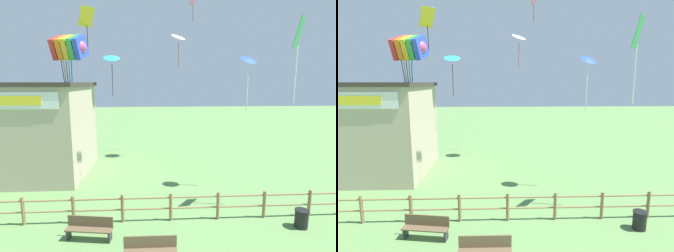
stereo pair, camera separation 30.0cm
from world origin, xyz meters
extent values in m
cylinder|color=olive|center=(-6.25, 6.03, 0.62)|extent=(0.14, 0.14, 1.25)
cylinder|color=olive|center=(-4.17, 6.03, 0.62)|extent=(0.14, 0.14, 1.25)
cylinder|color=olive|center=(-2.08, 6.03, 0.62)|extent=(0.14, 0.14, 1.25)
cylinder|color=olive|center=(0.00, 6.03, 0.62)|extent=(0.14, 0.14, 1.25)
cylinder|color=olive|center=(2.08, 6.03, 0.62)|extent=(0.14, 0.14, 1.25)
cylinder|color=olive|center=(4.17, 6.03, 0.62)|extent=(0.14, 0.14, 1.25)
cylinder|color=olive|center=(6.25, 6.03, 0.62)|extent=(0.14, 0.14, 1.25)
cylinder|color=olive|center=(0.00, 6.03, 1.06)|extent=(16.66, 0.07, 0.07)
cylinder|color=olive|center=(0.00, 6.03, 0.56)|extent=(16.66, 0.07, 0.07)
cube|color=#B7A88E|center=(-8.65, 12.63, 2.87)|extent=(7.04, 6.24, 5.74)
cube|color=#38332D|center=(-8.65, 12.63, 5.86)|extent=(7.34, 6.54, 0.24)
cube|color=white|center=(-8.65, 9.47, 5.04)|extent=(5.99, 0.08, 0.90)
cube|color=yellow|center=(-8.65, 9.42, 5.04)|extent=(4.23, 0.04, 0.49)
cube|color=brown|center=(-0.88, 3.30, 0.43)|extent=(1.80, 0.42, 0.05)
cube|color=brown|center=(-0.87, 3.48, 0.67)|extent=(1.79, 0.06, 0.43)
cube|color=brown|center=(-3.22, 4.76, 0.43)|extent=(1.83, 0.66, 0.05)
cube|color=brown|center=(-3.20, 4.94, 0.67)|extent=(1.78, 0.31, 0.43)
cube|color=#2D2D33|center=(-4.03, 4.88, 0.20)|extent=(0.11, 0.36, 0.41)
cube|color=#2D2D33|center=(-2.42, 4.64, 0.20)|extent=(0.11, 0.36, 0.41)
cylinder|color=black|center=(5.40, 5.15, 0.36)|extent=(0.53, 0.53, 0.73)
cylinder|color=black|center=(5.40, 5.15, 0.75)|extent=(0.57, 0.57, 0.04)
ellipsoid|color=#E54C8C|center=(-5.75, 12.13, 8.07)|extent=(2.51, 2.05, 1.57)
cube|color=red|center=(-6.48, 12.31, 8.07)|extent=(0.68, 1.63, 1.60)
cube|color=orange|center=(-6.12, 12.22, 8.07)|extent=(0.68, 1.63, 1.60)
cube|color=yellow|center=(-5.75, 12.13, 8.07)|extent=(0.68, 1.63, 1.60)
cube|color=green|center=(-5.39, 12.04, 8.07)|extent=(0.68, 1.63, 1.60)
cube|color=blue|center=(-5.03, 11.95, 8.07)|extent=(0.68, 1.63, 1.60)
cylinder|color=blue|center=(-6.17, 11.97, 6.61)|extent=(0.18, 0.30, 1.81)
cylinder|color=orange|center=(-6.05, 11.95, 6.61)|extent=(0.12, 0.31, 1.81)
cylinder|color=blue|center=(-5.91, 11.94, 6.61)|extent=(0.05, 0.31, 1.81)
cylinder|color=green|center=(-5.77, 11.93, 6.61)|extent=(0.12, 0.31, 1.81)
cylinder|color=blue|center=(-5.63, 11.93, 6.61)|extent=(0.18, 0.30, 1.81)
cone|color=white|center=(1.24, 15.59, 9.34)|extent=(1.50, 1.48, 0.58)
cylinder|color=red|center=(1.24, 15.59, 8.00)|extent=(0.05, 0.05, 1.78)
cube|color=green|center=(5.63, 6.90, 8.11)|extent=(0.83, 0.96, 1.32)
cylinder|color=white|center=(5.63, 6.90, 6.29)|extent=(0.05, 0.05, 2.56)
cube|color=yellow|center=(-5.14, 14.31, 10.35)|extent=(1.16, 1.11, 1.21)
cylinder|color=black|center=(-5.14, 14.31, 8.86)|extent=(0.05, 0.05, 1.90)
cube|color=pink|center=(2.53, 17.19, 12.37)|extent=(0.63, 0.64, 0.72)
cylinder|color=#4C4C51|center=(2.53, 17.19, 11.40)|extent=(0.05, 0.05, 1.32)
cone|color=blue|center=(4.39, 9.43, 7.19)|extent=(1.14, 1.08, 0.53)
cylinder|color=silver|center=(4.39, 9.43, 5.62)|extent=(0.05, 0.05, 2.43)
cone|color=#2DB2C6|center=(-3.65, 15.01, 7.75)|extent=(1.36, 1.31, 0.56)
cylinder|color=#2D2D33|center=(-3.65, 15.01, 6.12)|extent=(0.05, 0.05, 2.31)
camera|label=1|loc=(-0.76, -4.60, 5.99)|focal=28.00mm
camera|label=2|loc=(-0.46, -4.62, 5.99)|focal=28.00mm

